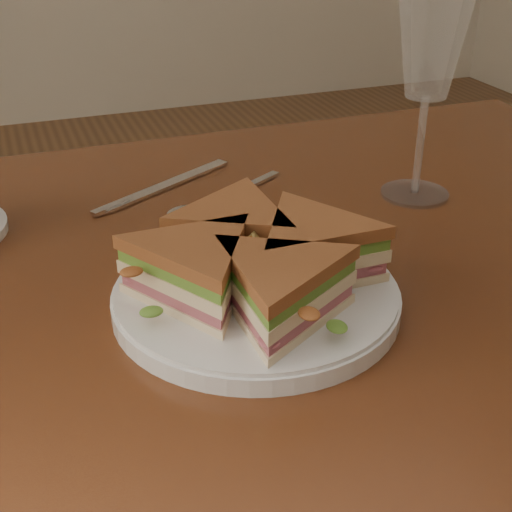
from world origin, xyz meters
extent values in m
cube|color=#3E1C0E|center=(0.00, 0.00, 0.73)|extent=(1.20, 0.80, 0.04)
cylinder|color=#381D11|center=(0.54, 0.34, 0.35)|extent=(0.06, 0.06, 0.71)
cylinder|color=white|center=(-0.01, -0.07, 0.76)|extent=(0.25, 0.25, 0.02)
cube|color=silver|center=(0.07, 0.18, 0.75)|extent=(0.12, 0.07, 0.00)
ellipsoid|color=silver|center=(-0.01, 0.13, 0.76)|extent=(0.05, 0.03, 0.01)
cube|color=silver|center=(-0.01, 0.22, 0.75)|extent=(0.18, 0.11, 0.00)
cube|color=silver|center=(-0.09, 0.18, 0.75)|extent=(0.05, 0.03, 0.00)
cylinder|color=white|center=(0.25, 0.10, 0.75)|extent=(0.08, 0.08, 0.00)
cylinder|color=white|center=(0.25, 0.10, 0.81)|extent=(0.01, 0.01, 0.11)
cone|color=white|center=(0.25, 0.10, 0.93)|extent=(0.09, 0.09, 0.13)
camera|label=1|loc=(-0.19, -0.57, 1.09)|focal=50.00mm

